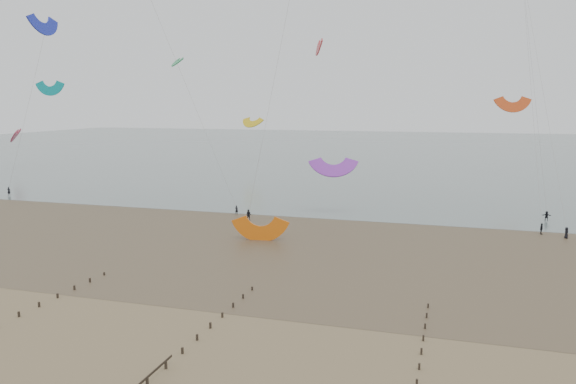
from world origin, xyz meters
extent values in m
plane|color=brown|center=(0.00, 0.00, 0.00)|extent=(500.00, 500.00, 0.00)
plane|color=#475654|center=(0.00, 200.00, 0.03)|extent=(500.00, 500.00, 0.00)
plane|color=#473A28|center=(0.00, 35.00, 0.01)|extent=(500.00, 500.00, 0.00)
ellipsoid|color=slate|center=(-18.00, 22.00, 0.01)|extent=(23.60, 14.36, 0.01)
ellipsoid|color=slate|center=(12.00, 38.00, 0.01)|extent=(33.64, 18.32, 0.01)
ellipsoid|color=slate|center=(-40.00, 40.00, 0.01)|extent=(26.95, 14.22, 0.01)
cube|color=black|center=(-14.00, -1.16, 0.25)|extent=(0.16, 0.16, 0.59)
cube|color=black|center=(-14.00, 1.47, 0.23)|extent=(0.16, 0.16, 0.57)
cube|color=black|center=(-14.00, 4.11, 0.22)|extent=(0.16, 0.16, 0.54)
cube|color=black|center=(-14.00, 6.74, 0.20)|extent=(0.16, 0.16, 0.51)
cube|color=black|center=(-14.00, 9.37, 0.19)|extent=(0.16, 0.16, 0.48)
cube|color=black|center=(-14.00, 12.00, 0.17)|extent=(0.16, 0.16, 0.45)
cube|color=black|center=(4.00, -9.05, 0.29)|extent=(0.16, 0.16, 0.68)
cube|color=black|center=(4.00, -6.42, 0.28)|extent=(0.16, 0.16, 0.65)
cube|color=black|center=(4.00, -3.79, 0.26)|extent=(0.16, 0.16, 0.62)
cube|color=black|center=(4.00, -1.16, 0.25)|extent=(0.16, 0.16, 0.59)
cube|color=black|center=(4.00, 1.47, 0.23)|extent=(0.16, 0.16, 0.57)
cube|color=black|center=(4.00, 4.11, 0.22)|extent=(0.16, 0.16, 0.54)
cube|color=black|center=(4.00, 6.74, 0.20)|extent=(0.16, 0.16, 0.51)
cube|color=black|center=(4.00, 9.37, 0.19)|extent=(0.16, 0.16, 0.48)
cube|color=black|center=(4.00, 12.00, 0.17)|extent=(0.16, 0.16, 0.45)
cube|color=black|center=(22.00, -3.79, 0.26)|extent=(0.16, 0.16, 0.62)
cube|color=black|center=(22.00, -1.16, 0.25)|extent=(0.16, 0.16, 0.59)
cube|color=black|center=(22.00, 1.47, 0.23)|extent=(0.16, 0.16, 0.57)
cube|color=black|center=(22.00, 4.11, 0.22)|extent=(0.16, 0.16, 0.54)
cube|color=black|center=(22.00, 6.74, 0.20)|extent=(0.16, 0.16, 0.51)
cube|color=black|center=(22.00, 9.37, 0.19)|extent=(0.16, 0.16, 0.48)
cube|color=black|center=(22.00, 12.00, 0.17)|extent=(0.16, 0.16, 0.45)
imported|color=black|center=(-12.77, 49.47, 0.80)|extent=(0.62, 0.45, 1.60)
imported|color=black|center=(38.95, 59.39, 0.81)|extent=(1.51, 0.51, 1.62)
imported|color=black|center=(39.82, 46.55, 0.83)|extent=(0.64, 0.88, 1.67)
imported|color=black|center=(-67.01, 54.79, 0.91)|extent=(0.77, 0.64, 1.82)
imported|color=black|center=(36.71, 48.28, 0.85)|extent=(0.77, 1.08, 1.70)
imported|color=black|center=(-8.91, 45.29, 0.92)|extent=(0.90, 0.70, 1.84)
camera|label=1|loc=(23.85, -41.16, 19.49)|focal=35.00mm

